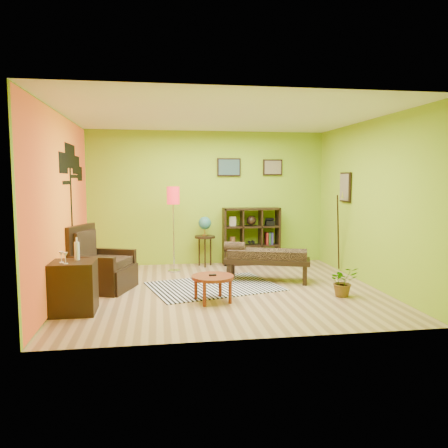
{
  "coord_description": "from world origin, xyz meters",
  "views": [
    {
      "loc": [
        -1.05,
        -6.94,
        1.82
      ],
      "look_at": [
        0.05,
        0.3,
        1.05
      ],
      "focal_mm": 35.0,
      "sensor_mm": 36.0,
      "label": 1
    }
  ],
  "objects": [
    {
      "name": "cube_shelf",
      "position": [
        0.91,
        2.03,
        0.6
      ],
      "size": [
        1.2,
        0.35,
        1.2
      ],
      "color": "black",
      "rests_on": "ground"
    },
    {
      "name": "potted_plant",
      "position": [
        1.76,
        -0.69,
        0.18
      ],
      "size": [
        0.44,
        0.49,
        0.36
      ],
      "primitive_type": "imported",
      "rotation": [
        0.0,
        0.0,
        0.05
      ],
      "color": "#26661E",
      "rests_on": "ground"
    },
    {
      "name": "side_cabinet",
      "position": [
        -2.2,
        -0.93,
        0.36
      ],
      "size": [
        0.6,
        0.54,
        1.02
      ],
      "color": "black",
      "rests_on": "ground"
    },
    {
      "name": "room_shell",
      "position": [
        -0.09,
        0.01,
        1.8
      ],
      "size": [
        5.04,
        4.54,
        2.82
      ],
      "color": "#8FBA21",
      "rests_on": "ground"
    },
    {
      "name": "floor_lamp",
      "position": [
        -0.75,
        1.52,
        1.34
      ],
      "size": [
        0.25,
        0.25,
        1.66
      ],
      "color": "silver",
      "rests_on": "ground"
    },
    {
      "name": "bench",
      "position": [
        0.82,
        0.49,
        0.44
      ],
      "size": [
        1.57,
        0.97,
        0.69
      ],
      "color": "black",
      "rests_on": "ground"
    },
    {
      "name": "zebra_rug",
      "position": [
        -0.13,
        0.2,
        0.01
      ],
      "size": [
        2.37,
        1.94,
        0.01
      ],
      "primitive_type": "cube",
      "rotation": [
        0.0,
        0.0,
        0.26
      ],
      "color": "silver",
      "rests_on": "ground"
    },
    {
      "name": "armchair",
      "position": [
        -2.01,
        0.31,
        0.32
      ],
      "size": [
        1.11,
        1.09,
        1.06
      ],
      "color": "black",
      "rests_on": "ground"
    },
    {
      "name": "ground",
      "position": [
        0.0,
        0.0,
        0.0
      ],
      "size": [
        5.0,
        5.0,
        0.0
      ],
      "primitive_type": "plane",
      "color": "tan",
      "rests_on": "ground"
    },
    {
      "name": "globe_table",
      "position": [
        -0.1,
        1.95,
        0.78
      ],
      "size": [
        0.42,
        0.42,
        1.03
      ],
      "color": "black",
      "rests_on": "ground"
    },
    {
      "name": "coffee_table",
      "position": [
        -0.26,
        -0.66,
        0.33
      ],
      "size": [
        0.63,
        0.63,
        0.41
      ],
      "color": "maroon",
      "rests_on": "ground"
    }
  ]
}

